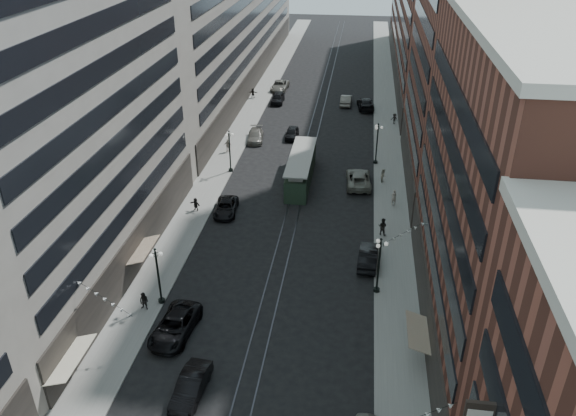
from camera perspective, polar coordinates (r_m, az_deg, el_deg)
The scene contains 34 objects.
ground at distance 75.58m, azimuth 1.86°, elevation 4.87°, with size 220.00×220.00×0.00m, color black.
sidewalk_west at distance 86.33m, azimuth -4.79°, elevation 7.96°, with size 4.00×180.00×0.15m, color gray.
sidewalk_east at distance 84.60m, azimuth 10.06°, elevation 7.16°, with size 4.00×180.00×0.15m, color gray.
rail_west at distance 84.84m, azimuth 2.09°, elevation 7.61°, with size 0.12×180.00×0.02m, color #2D2D33.
rail_east at distance 84.73m, azimuth 3.04°, elevation 7.56°, with size 0.12×180.00×0.02m, color #2D2D33.
building_west_mid at distance 50.84m, azimuth -20.92°, elevation 7.79°, with size 8.00×36.00×28.00m, color gray.
building_west_far at distance 108.87m, azimuth -5.39°, elevation 19.35°, with size 8.00×90.00×26.00m, color gray.
building_east_mid at distance 42.48m, azimuth 20.76°, elevation 0.80°, with size 8.00×30.00×24.00m, color brown.
building_east_tower at distance 66.30m, azimuth 17.44°, elevation 19.23°, with size 8.00×26.00×42.00m, color brown.
building_east_far at distance 115.75m, azimuth 13.32°, elevation 18.81°, with size 8.00×72.00×24.00m, color brown.
lamppost_sw_far at distance 48.61m, azimuth -13.06°, elevation -6.55°, with size 1.03×1.14×5.52m.
lamppost_sw_mid at distance 71.26m, azimuth -5.94°, elevation 5.91°, with size 1.03×1.14×5.52m.
lamppost_se_far at distance 49.25m, azimuth 9.22°, elevation -5.60°, with size 1.03×1.14×5.52m.
lamppost_se_mid at distance 74.12m, azimuth 9.03°, elevation 6.62°, with size 1.03×1.14×5.52m.
streetcar at distance 69.04m, azimuth 1.32°, elevation 3.92°, with size 2.78×12.55×3.47m.
car_2 at distance 46.59m, azimuth -11.39°, elevation -11.64°, with size 2.77×6.00×1.67m, color black.
car_5 at distance 41.69m, azimuth -9.83°, elevation -17.41°, with size 1.70×4.87×1.60m, color black.
pedestrian_2 at distance 49.38m, azimuth -14.41°, elevation -9.16°, with size 0.81×0.45×1.67m, color black.
car_7 at distance 62.64m, azimuth -6.32°, elevation 0.07°, with size 2.34×5.07×1.41m, color black.
car_8 at distance 81.88m, azimuth -3.32°, elevation 7.35°, with size 2.14×5.25×1.52m, color #69655D.
car_9 at distance 98.17m, azimuth -1.05°, elevation 11.13°, with size 2.03×5.05×1.72m, color black.
car_10 at distance 54.18m, azimuth 8.15°, elevation -4.89°, with size 1.77×5.07×1.67m, color black.
car_11 at distance 68.91m, azimuth 7.17°, elevation 2.97°, with size 2.88×6.24×1.73m, color slate.
car_12 at distance 95.99m, azimuth 7.87°, elevation 10.47°, with size 2.50×6.16×1.79m, color black.
car_13 at distance 82.78m, azimuth 0.41°, elevation 7.63°, with size 1.79×4.44×1.51m, color black.
car_14 at distance 97.59m, azimuth 5.92°, elevation 10.86°, with size 1.78×5.11×1.68m, color slate.
pedestrian_5 at distance 63.29m, azimuth -9.38°, elevation 0.38°, with size 1.42×0.41×1.53m, color black.
pedestrian_6 at distance 77.97m, azimuth -6.12°, elevation 6.33°, with size 1.06×0.48×1.81m, color gray.
pedestrian_7 at distance 58.65m, azimuth 9.58°, elevation -1.87°, with size 0.93×0.51×1.91m, color black.
pedestrian_8 at distance 64.71m, azimuth 10.69°, elevation 1.09°, with size 0.68×0.45×1.87m, color #A29486.
pedestrian_9 at distance 89.27m, azimuth 10.76°, elevation 8.89°, with size 1.09×0.45×1.69m, color black.
car_extra_0 at distance 105.15m, azimuth -0.84°, elevation 12.31°, with size 2.73×5.92×1.65m, color #68655C.
pedestrian_extra_0 at distance 100.49m, azimuth -3.58°, elevation 11.58°, with size 1.59×0.46×1.71m, color black.
pedestrian_extra_1 at distance 69.90m, azimuth 9.68°, elevation 3.29°, with size 0.84×0.46×1.72m, color gray.
Camera 1 is at (6.72, -8.79, 30.60)m, focal length 35.00 mm.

